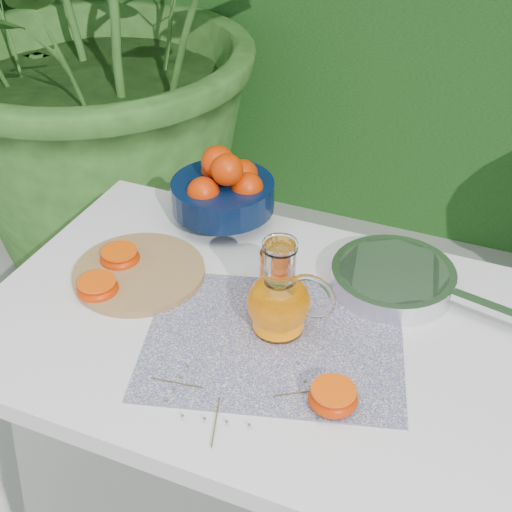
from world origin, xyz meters
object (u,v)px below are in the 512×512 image
at_px(white_table, 252,351).
at_px(cutting_board, 139,273).
at_px(fruit_bowl, 224,189).
at_px(juice_pitcher, 280,300).
at_px(saute_pan, 395,278).

distance_m(white_table, cutting_board, 0.28).
height_order(white_table, cutting_board, cutting_board).
bearing_deg(white_table, fruit_bowl, 123.28).
height_order(cutting_board, juice_pitcher, juice_pitcher).
distance_m(white_table, fruit_bowl, 0.38).
relative_size(white_table, saute_pan, 2.28).
bearing_deg(juice_pitcher, white_table, 171.13).
bearing_deg(white_table, juice_pitcher, -8.87).
bearing_deg(juice_pitcher, saute_pan, 51.22).
height_order(fruit_bowl, saute_pan, fruit_bowl).
bearing_deg(saute_pan, white_table, -138.82).
bearing_deg(cutting_board, saute_pan, 18.46).
xyz_separation_m(fruit_bowl, juice_pitcher, (0.24, -0.29, -0.01)).
bearing_deg(cutting_board, fruit_bowl, 74.10).
bearing_deg(fruit_bowl, saute_pan, -12.80).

